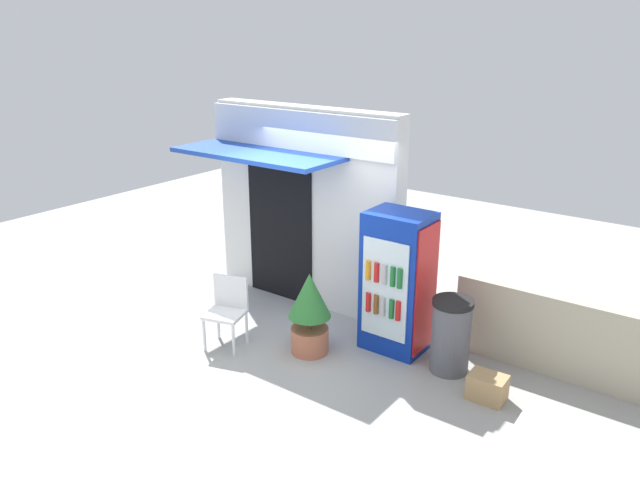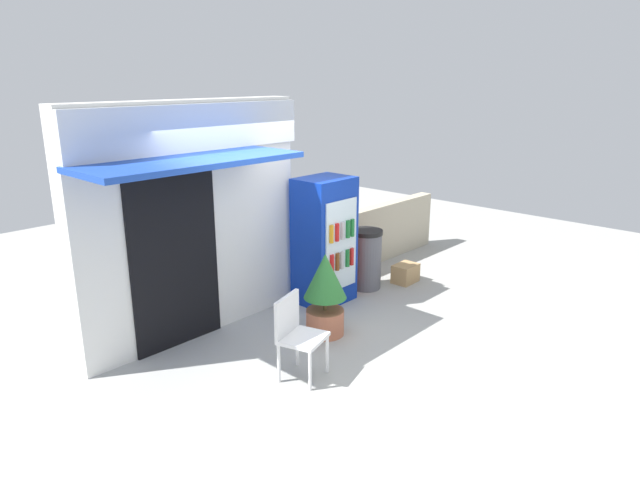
# 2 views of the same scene
# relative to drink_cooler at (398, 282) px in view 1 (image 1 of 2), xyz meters

# --- Properties ---
(ground) EXTENTS (16.00, 16.00, 0.00)m
(ground) POSITION_rel_drink_cooler_xyz_m (-1.09, -0.89, -0.88)
(ground) COLOR #A3A39E
(storefront_building) EXTENTS (3.03, 1.21, 2.80)m
(storefront_building) POSITION_rel_drink_cooler_xyz_m (-1.81, 0.47, 0.60)
(storefront_building) COLOR silver
(storefront_building) RESTS_ON ground
(drink_cooler) EXTENTS (0.77, 0.65, 1.75)m
(drink_cooler) POSITION_rel_drink_cooler_xyz_m (0.00, 0.00, 0.00)
(drink_cooler) COLOR #0C2D9E
(drink_cooler) RESTS_ON ground
(plastic_chair) EXTENTS (0.55, 0.53, 0.88)m
(plastic_chair) POSITION_rel_drink_cooler_xyz_m (-1.73, -1.17, -0.36)
(plastic_chair) COLOR white
(plastic_chair) RESTS_ON ground
(potted_plant_near_shop) EXTENTS (0.52, 0.52, 1.03)m
(potted_plant_near_shop) POSITION_rel_drink_cooler_xyz_m (-0.79, -0.72, -0.31)
(potted_plant_near_shop) COLOR #BC6B4C
(potted_plant_near_shop) RESTS_ON ground
(trash_bin) EXTENTS (0.47, 0.47, 0.89)m
(trash_bin) POSITION_rel_drink_cooler_xyz_m (0.78, -0.11, -0.43)
(trash_bin) COLOR #595960
(trash_bin) RESTS_ON ground
(stone_boundary_wall) EXTENTS (2.77, 0.21, 0.97)m
(stone_boundary_wall) POSITION_rel_drink_cooler_xyz_m (1.98, 0.53, -0.39)
(stone_boundary_wall) COLOR #B7AD93
(stone_boundary_wall) RESTS_ON ground
(cardboard_box) EXTENTS (0.40, 0.30, 0.28)m
(cardboard_box) POSITION_rel_drink_cooler_xyz_m (1.37, -0.42, -0.73)
(cardboard_box) COLOR tan
(cardboard_box) RESTS_ON ground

